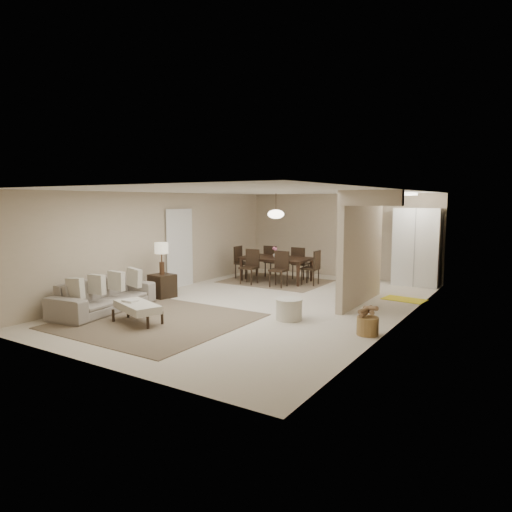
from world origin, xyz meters
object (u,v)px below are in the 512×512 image
Objects in this scene: sofa at (104,295)px; dining_table at (276,269)px; side_table at (162,286)px; pantry_cabinet at (417,247)px; ottoman_bench at (137,307)px; round_pouf at (289,309)px; wicker_basket at (368,326)px.

dining_table is (1.27, 4.97, 0.01)m from sofa.
sofa reaches higher than side_table.
pantry_cabinet is 1.75× the size of ottoman_bench.
round_pouf is 4.20m from dining_table.
sofa reaches higher than wicker_basket.
pantry_cabinet is at bearing 76.31° from round_pouf.
sofa reaches higher than ottoman_bench.
side_table is 1.06× the size of round_pouf.
dining_table reaches higher than sofa.
round_pouf is 1.41× the size of wicker_basket.
sofa is 5.13m from dining_table.
wicker_basket is (3.91, 1.58, -0.16)m from ottoman_bench.
wicker_basket is at bearing -84.20° from sofa.
dining_table is (1.22, 3.30, 0.07)m from side_table.
round_pouf is 0.26× the size of dining_table.
pantry_cabinet is 4.00× the size of round_pouf.
ottoman_bench is 2.89m from round_pouf.
pantry_cabinet reaches higher than wicker_basket.
pantry_cabinet reaches higher than round_pouf.
dining_table is at bearing 123.32° from round_pouf.
dining_table is (-3.53, -1.51, -0.70)m from pantry_cabinet.
sofa is at bearing -106.67° from dining_table.
side_table is at bearing 141.86° from ottoman_bench.
pantry_cabinet is 8.09m from sofa.
side_table is 0.28× the size of dining_table.
dining_table is (-3.93, 3.69, 0.19)m from wicker_basket.
ottoman_bench is at bearing -57.74° from side_table.
round_pouf is at bearing 173.80° from wicker_basket.
wicker_basket is at bearing -4.28° from side_table.
ottoman_bench is (1.29, -0.30, -0.03)m from sofa.
wicker_basket is 0.19× the size of dining_table.
wicker_basket is (5.20, 1.28, -0.18)m from sofa.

